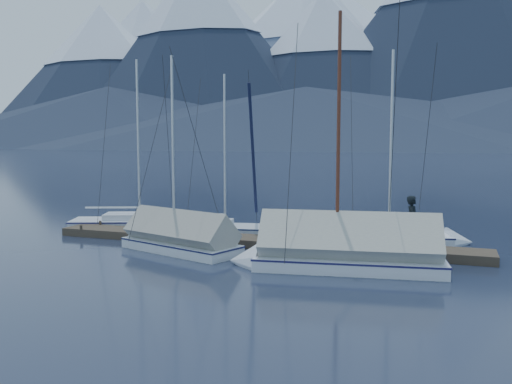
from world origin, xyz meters
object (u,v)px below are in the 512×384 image
(person, at_px, (412,221))
(sailboat_covered_near, at_px, (332,255))
(sailboat_open_left, at_px, (150,225))
(sailboat_covered_far, at_px, (172,240))
(sailboat_open_right, at_px, (400,240))
(sailboat_open_mid, at_px, (234,231))

(person, bearing_deg, sailboat_covered_near, 141.61)
(sailboat_open_left, relative_size, sailboat_covered_far, 1.09)
(sailboat_open_right, xyz_separation_m, person, (0.59, -2.06, 1.13))
(sailboat_open_mid, relative_size, sailboat_covered_far, 0.97)
(sailboat_open_left, height_order, sailboat_open_mid, sailboat_open_left)
(sailboat_covered_near, relative_size, person, 4.98)
(sailboat_covered_far, bearing_deg, person, 14.84)
(sailboat_covered_far, bearing_deg, sailboat_open_right, 28.07)
(sailboat_open_right, distance_m, sailboat_covered_far, 9.36)
(sailboat_open_right, bearing_deg, person, -74.03)
(sailboat_open_mid, height_order, sailboat_covered_far, sailboat_covered_far)
(sailboat_open_left, bearing_deg, sailboat_covered_near, -27.45)
(sailboat_open_left, height_order, sailboat_covered_near, sailboat_covered_near)
(sailboat_open_mid, bearing_deg, sailboat_open_left, 177.13)
(sailboat_covered_near, bearing_deg, sailboat_open_left, 152.55)
(sailboat_open_right, bearing_deg, sailboat_open_mid, -178.21)
(sailboat_open_left, distance_m, person, 12.72)
(sailboat_covered_far, bearing_deg, sailboat_open_left, 129.66)
(sailboat_covered_near, distance_m, sailboat_covered_far, 6.56)
(sailboat_open_left, bearing_deg, sailboat_open_right, 0.00)
(sailboat_open_left, bearing_deg, sailboat_covered_far, -50.34)
(sailboat_open_right, relative_size, sailboat_covered_near, 0.93)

